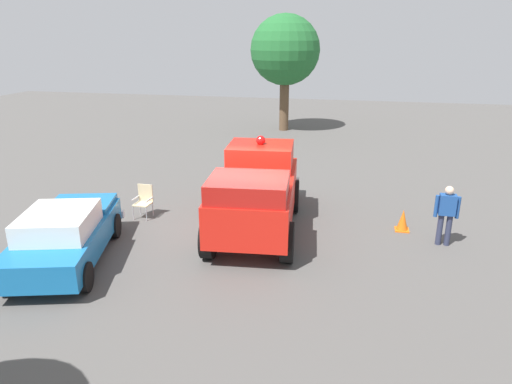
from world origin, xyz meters
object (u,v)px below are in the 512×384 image
(lawn_chair_spare, at_px, (144,199))
(vintage_fire_truck, at_px, (257,190))
(classic_hot_rod, at_px, (66,234))
(traffic_cone, at_px, (403,220))
(oak_tree_right, at_px, (285,51))
(spectator_standing, at_px, (446,212))

(lawn_chair_spare, bearing_deg, vintage_fire_truck, -2.59)
(classic_hot_rod, bearing_deg, traffic_cone, 24.55)
(oak_tree_right, bearing_deg, traffic_cone, -67.67)
(classic_hot_rod, height_order, traffic_cone, classic_hot_rod)
(vintage_fire_truck, height_order, lawn_chair_spare, vintage_fire_truck)
(vintage_fire_truck, height_order, classic_hot_rod, vintage_fire_truck)
(vintage_fire_truck, distance_m, traffic_cone, 4.34)
(vintage_fire_truck, relative_size, oak_tree_right, 0.93)
(spectator_standing, distance_m, oak_tree_right, 16.73)
(classic_hot_rod, height_order, spectator_standing, spectator_standing)
(vintage_fire_truck, bearing_deg, oak_tree_right, 96.19)
(vintage_fire_truck, bearing_deg, lawn_chair_spare, 177.41)
(classic_hot_rod, height_order, lawn_chair_spare, classic_hot_rod)
(lawn_chair_spare, xyz_separation_m, spectator_standing, (8.81, -0.17, 0.37))
(classic_hot_rod, relative_size, oak_tree_right, 0.71)
(spectator_standing, xyz_separation_m, oak_tree_right, (-6.78, 14.87, 3.60))
(oak_tree_right, bearing_deg, classic_hot_rod, -98.20)
(classic_hot_rod, height_order, oak_tree_right, oak_tree_right)
(classic_hot_rod, distance_m, spectator_standing, 9.85)
(vintage_fire_truck, bearing_deg, spectator_standing, -0.10)
(vintage_fire_truck, xyz_separation_m, spectator_standing, (5.17, -0.01, -0.23))
(classic_hot_rod, relative_size, spectator_standing, 2.81)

